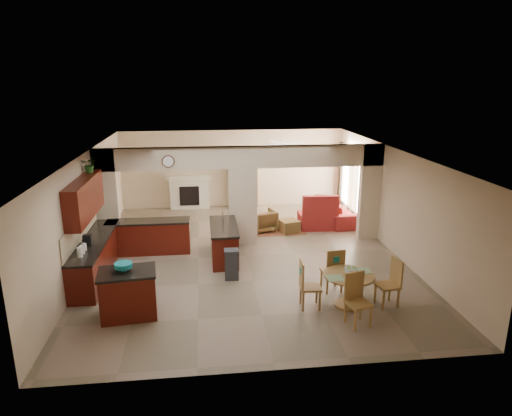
{
  "coord_description": "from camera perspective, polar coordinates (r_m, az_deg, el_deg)",
  "views": [
    {
      "loc": [
        -1.08,
        -11.35,
        4.6
      ],
      "look_at": [
        0.29,
        0.3,
        1.24
      ],
      "focal_mm": 32.0,
      "sensor_mm": 36.0,
      "label": 1
    }
  ],
  "objects": [
    {
      "name": "window_a",
      "position": [
        14.94,
        13.23,
        2.41
      ],
      "size": [
        0.02,
        0.9,
        1.9
      ],
      "primitive_type": "cube",
      "color": "white",
      "rests_on": "wall_right"
    },
    {
      "name": "floor",
      "position": [
        12.29,
        -1.2,
        -5.99
      ],
      "size": [
        10.0,
        10.0,
        0.0
      ],
      "primitive_type": "plane",
      "color": "#7A6855",
      "rests_on": "ground"
    },
    {
      "name": "chaise",
      "position": [
        14.64,
        7.63,
        -1.54
      ],
      "size": [
        1.16,
        0.97,
        0.45
      ],
      "primitive_type": "cube",
      "rotation": [
        0.0,
        0.0,
        -0.04
      ],
      "color": "maroon",
      "rests_on": "floor"
    },
    {
      "name": "chair_east",
      "position": [
        9.97,
        16.57,
        -8.68
      ],
      "size": [
        0.48,
        0.48,
        1.02
      ],
      "rotation": [
        0.0,
        0.0,
        4.86
      ],
      "color": "olive",
      "rests_on": "floor"
    },
    {
      "name": "ottoman",
      "position": [
        14.09,
        4.14,
        -2.28
      ],
      "size": [
        0.66,
        0.66,
        0.39
      ],
      "primitive_type": "cube",
      "rotation": [
        0.0,
        0.0,
        0.27
      ],
      "color": "maroon",
      "rests_on": "floor"
    },
    {
      "name": "rug",
      "position": [
        14.39,
        2.75,
        -2.64
      ],
      "size": [
        1.6,
        1.3,
        0.01
      ],
      "primitive_type": "cube",
      "color": "brown",
      "rests_on": "floor"
    },
    {
      "name": "wall_clock",
      "position": [
        12.42,
        -10.93,
        5.73
      ],
      "size": [
        0.34,
        0.03,
        0.34
      ],
      "primitive_type": "cylinder",
      "rotation": [
        1.57,
        0.0,
        0.0
      ],
      "color": "#502F1A",
      "rests_on": "partition_header"
    },
    {
      "name": "peninsula",
      "position": [
        11.99,
        -4.03,
        -4.28
      ],
      "size": [
        0.7,
        1.85,
        0.91
      ],
      "color": "#3D1007",
      "rests_on": "floor"
    },
    {
      "name": "sofa",
      "position": [
        15.42,
        10.05,
        -0.25
      ],
      "size": [
        2.45,
        1.08,
        0.7
      ],
      "primitive_type": "imported",
      "rotation": [
        0.0,
        0.0,
        1.63
      ],
      "color": "maroon",
      "rests_on": "floor"
    },
    {
      "name": "fireplace",
      "position": [
        16.67,
        -8.32,
        1.99
      ],
      "size": [
        1.6,
        0.35,
        1.2
      ],
      "color": "beige",
      "rests_on": "floor"
    },
    {
      "name": "wall_left",
      "position": [
        12.15,
        -20.38,
        -0.31
      ],
      "size": [
        0.0,
        10.0,
        10.0
      ],
      "primitive_type": "plane",
      "rotation": [
        1.57,
        0.0,
        1.57
      ],
      "color": "beige",
      "rests_on": "floor"
    },
    {
      "name": "teal_bowl",
      "position": [
        9.34,
        -16.23,
        -7.08
      ],
      "size": [
        0.35,
        0.35,
        0.16
      ],
      "primitive_type": "cylinder",
      "color": "teal",
      "rests_on": "kitchen_island"
    },
    {
      "name": "partition_center_pier",
      "position": [
        12.88,
        -1.66,
        0.21
      ],
      "size": [
        0.8,
        0.25,
        2.2
      ],
      "primitive_type": "cube",
      "color": "beige",
      "rests_on": "floor"
    },
    {
      "name": "shelving_unit",
      "position": [
        16.65,
        -1.63,
        3.15
      ],
      "size": [
        1.0,
        0.32,
        1.8
      ],
      "primitive_type": "cube",
      "color": "olive",
      "rests_on": "floor"
    },
    {
      "name": "chair_north",
      "position": [
        10.26,
        9.67,
        -7.48
      ],
      "size": [
        0.47,
        0.47,
        1.02
      ],
      "rotation": [
        0.0,
        0.0,
        3.28
      ],
      "color": "olive",
      "rests_on": "floor"
    },
    {
      "name": "fruit_bowl",
      "position": [
        9.63,
        11.83,
        -7.66
      ],
      "size": [
        0.28,
        0.28,
        0.15
      ],
      "primitive_type": "cylinder",
      "color": "#7ABF29",
      "rests_on": "dining_table"
    },
    {
      "name": "drape_a_left",
      "position": [
        14.38,
        13.87,
        1.84
      ],
      "size": [
        0.1,
        0.28,
        2.3
      ],
      "primitive_type": "cube",
      "color": "#441C1B",
      "rests_on": "wall_right"
    },
    {
      "name": "armchair",
      "position": [
        14.16,
        0.93,
        -1.56
      ],
      "size": [
        0.88,
        0.9,
        0.66
      ],
      "primitive_type": "imported",
      "rotation": [
        0.0,
        0.0,
        3.44
      ],
      "color": "maroon",
      "rests_on": "floor"
    },
    {
      "name": "ceiling",
      "position": [
        11.54,
        -1.28,
        7.01
      ],
      "size": [
        10.0,
        10.0,
        0.0
      ],
      "primitive_type": "plane",
      "rotation": [
        3.14,
        0.0,
        0.0
      ],
      "color": "white",
      "rests_on": "wall_back"
    },
    {
      "name": "glazed_door",
      "position": [
        15.76,
        12.16,
        2.61
      ],
      "size": [
        0.02,
        0.7,
        2.1
      ],
      "primitive_type": "cube",
      "color": "white",
      "rests_on": "wall_right"
    },
    {
      "name": "chair_west",
      "position": [
        9.52,
        6.32,
        -9.26
      ],
      "size": [
        0.44,
        0.44,
        1.02
      ],
      "rotation": [
        0.0,
        0.0,
        1.52
      ],
      "color": "olive",
      "rests_on": "floor"
    },
    {
      "name": "partition_left_pier",
      "position": [
        13.02,
        -18.11,
        0.96
      ],
      "size": [
        0.6,
        0.25,
        2.8
      ],
      "primitive_type": "cube",
      "color": "beige",
      "rests_on": "floor"
    },
    {
      "name": "partition_right_pier",
      "position": [
        13.62,
        14.03,
        1.92
      ],
      "size": [
        0.6,
        0.25,
        2.8
      ],
      "primitive_type": "cube",
      "color": "beige",
      "rests_on": "floor"
    },
    {
      "name": "wall_front",
      "position": [
        7.19,
        2.67,
        -10.47
      ],
      "size": [
        8.0,
        0.0,
        8.0
      ],
      "primitive_type": "plane",
      "rotation": [
        -1.57,
        0.0,
        0.0
      ],
      "color": "beige",
      "rests_on": "floor"
    },
    {
      "name": "wall_back",
      "position": [
        16.69,
        -2.9,
        4.92
      ],
      "size": [
        8.0,
        0.0,
        8.0
      ],
      "primitive_type": "plane",
      "rotation": [
        1.57,
        0.0,
        0.0
      ],
      "color": "beige",
      "rests_on": "floor"
    },
    {
      "name": "drape_b_left",
      "position": [
        15.94,
        11.77,
        3.34
      ],
      "size": [
        0.1,
        0.28,
        2.3
      ],
      "primitive_type": "cube",
      "color": "#441C1B",
      "rests_on": "wall_right"
    },
    {
      "name": "upper_cabinets",
      "position": [
        11.22,
        -20.65,
        1.12
      ],
      "size": [
        0.35,
        2.4,
        0.9
      ],
      "primitive_type": "cube",
      "color": "#3D1007",
      "rests_on": "wall_left"
    },
    {
      "name": "drape_b_right",
      "position": [
        17.06,
        10.52,
        4.23
      ],
      "size": [
        0.1,
        0.28,
        2.3
      ],
      "primitive_type": "cube",
      "color": "#441C1B",
      "rests_on": "wall_right"
    },
    {
      "name": "kitchen_counter",
      "position": [
        12.04,
        -16.78,
        -4.81
      ],
      "size": [
        2.52,
        3.29,
        1.48
      ],
      "color": "#3D1007",
      "rests_on": "floor"
    },
    {
      "name": "drape_a_right",
      "position": [
        15.48,
        12.35,
        2.93
      ],
      "size": [
        0.1,
        0.28,
        2.3
      ],
      "primitive_type": "cube",
      "color": "#441C1B",
      "rests_on": "wall_right"
    },
    {
      "name": "window_b",
      "position": [
        16.51,
        11.26,
        3.8
      ],
      "size": [
        0.02,
        0.9,
        1.9
      ],
      "primitive_type": "cube",
      "color": "white",
      "rests_on": "wall_right"
    },
    {
      "name": "partition_header",
      "position": [
        12.57,
        -1.72,
        6.37
      ],
      "size": [
        8.0,
        0.25,
        0.6
      ],
      "primitive_type": "cube",
      "color": "beige",
      "rests_on": "partition_center_pier"
    },
    {
      "name": "trash_can",
      "position": [
        10.84,
        -3.07,
        -7.19
      ],
      "size": [
        0.33,
        0.28,
        0.68
      ],
      "primitive_type": "cube",
      "rotation": [
        0.0,
        0.0,
        -0.04
      ],
      "color": "#2C2C2F",
      "rests_on": "floor"
    },
    {
      "name": "wall_right",
      "position": [
        12.84,
        16.82,
        0.86
      ],
      "size": [
        0.0,
        10.0,
        10.0
      ],
      "primitive_type": "plane",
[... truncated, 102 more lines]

